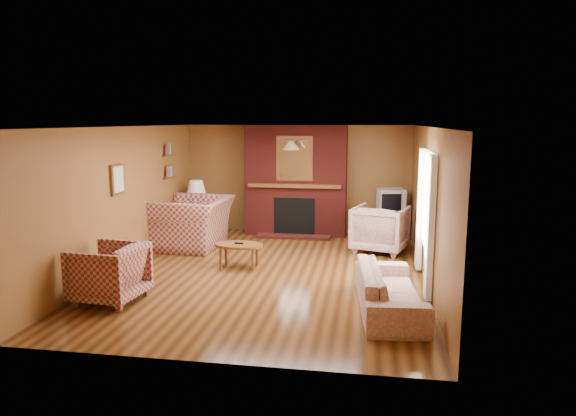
% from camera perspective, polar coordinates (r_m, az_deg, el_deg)
% --- Properties ---
extents(floor, '(6.50, 6.50, 0.00)m').
position_cam_1_polar(floor, '(8.60, -2.03, -7.20)').
color(floor, '#40220D').
rests_on(floor, ground).
extents(ceiling, '(6.50, 6.50, 0.00)m').
position_cam_1_polar(ceiling, '(8.23, -2.14, 9.01)').
color(ceiling, silver).
rests_on(ceiling, wall_back).
extents(wall_back, '(6.50, 0.00, 6.50)m').
position_cam_1_polar(wall_back, '(11.50, 1.08, 3.22)').
color(wall_back, brown).
rests_on(wall_back, floor).
extents(wall_front, '(6.50, 0.00, 6.50)m').
position_cam_1_polar(wall_front, '(5.24, -9.05, -4.76)').
color(wall_front, brown).
rests_on(wall_front, floor).
extents(wall_left, '(0.00, 6.50, 6.50)m').
position_cam_1_polar(wall_left, '(9.15, -17.64, 1.08)').
color(wall_left, brown).
rests_on(wall_left, floor).
extents(wall_right, '(0.00, 6.50, 6.50)m').
position_cam_1_polar(wall_right, '(8.22, 15.27, 0.27)').
color(wall_right, brown).
rests_on(wall_right, floor).
extents(fireplace, '(2.20, 0.82, 2.40)m').
position_cam_1_polar(fireplace, '(11.25, 0.89, 2.98)').
color(fireplace, '#581613').
rests_on(fireplace, floor).
extents(window_right, '(0.10, 1.85, 2.00)m').
position_cam_1_polar(window_right, '(8.03, 15.06, -0.47)').
color(window_right, beige).
rests_on(window_right, wall_right).
extents(bookshelf, '(0.09, 0.55, 0.71)m').
position_cam_1_polar(bookshelf, '(10.79, -12.96, 5.03)').
color(bookshelf, brown).
rests_on(bookshelf, wall_left).
extents(botanical_print, '(0.05, 0.40, 0.50)m').
position_cam_1_polar(botanical_print, '(8.82, -18.43, 3.03)').
color(botanical_print, brown).
rests_on(botanical_print, wall_left).
extents(pendant_light, '(0.36, 0.36, 0.48)m').
position_cam_1_polar(pendant_light, '(10.50, 0.35, 6.98)').
color(pendant_light, black).
rests_on(pendant_light, ceiling).
extents(plaid_loveseat, '(1.36, 1.54, 0.98)m').
position_cam_1_polar(plaid_loveseat, '(10.40, -10.45, -1.59)').
color(plaid_loveseat, maroon).
rests_on(plaid_loveseat, floor).
extents(plaid_armchair, '(0.97, 0.95, 0.81)m').
position_cam_1_polar(plaid_armchair, '(7.61, -19.29, -6.82)').
color(plaid_armchair, maroon).
rests_on(plaid_armchair, floor).
extents(floral_sofa, '(0.95, 2.04, 0.58)m').
position_cam_1_polar(floral_sofa, '(7.01, 11.21, -8.86)').
color(floral_sofa, beige).
rests_on(floral_sofa, floor).
extents(floral_armchair, '(1.20, 1.22, 0.89)m').
position_cam_1_polar(floral_armchair, '(10.01, 10.23, -2.28)').
color(floral_armchair, beige).
rests_on(floral_armchair, floor).
extents(coffee_table, '(0.84, 0.52, 0.44)m').
position_cam_1_polar(coffee_table, '(8.81, -5.46, -4.34)').
color(coffee_table, brown).
rests_on(coffee_table, floor).
extents(side_table, '(0.43, 0.43, 0.54)m').
position_cam_1_polar(side_table, '(11.37, -10.05, -1.75)').
color(side_table, brown).
rests_on(side_table, floor).
extents(table_lamp, '(0.42, 0.42, 0.69)m').
position_cam_1_polar(table_lamp, '(11.26, -10.15, 1.52)').
color(table_lamp, silver).
rests_on(table_lamp, side_table).
extents(tv_stand, '(0.57, 0.52, 0.60)m').
position_cam_1_polar(tv_stand, '(11.10, 11.27, -1.93)').
color(tv_stand, black).
rests_on(tv_stand, floor).
extents(crt_tv, '(0.61, 0.61, 0.49)m').
position_cam_1_polar(crt_tv, '(11.00, 11.37, 0.84)').
color(crt_tv, '#ABADB3').
rests_on(crt_tv, tv_stand).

